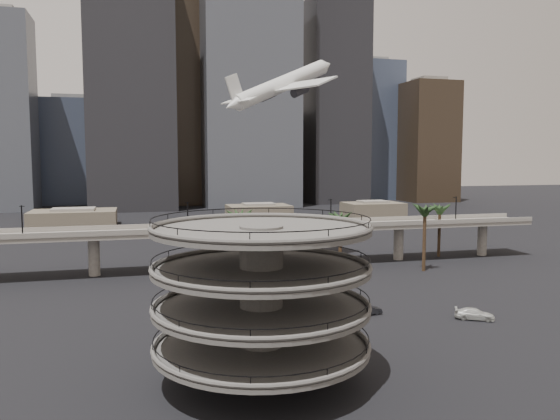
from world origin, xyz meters
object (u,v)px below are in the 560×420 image
object	(u,v)px
overpass	(258,233)
car_b	(367,310)
parking_ramp	(261,289)
car_c	(475,314)
car_a	(338,308)
airborne_jet	(282,85)

from	to	relation	value
overpass	car_b	bearing A→B (deg)	-79.06
car_b	parking_ramp	bearing A→B (deg)	126.47
parking_ramp	car_c	bearing A→B (deg)	21.47
parking_ramp	car_b	xyz separation A→B (m)	(20.59, 19.72, -9.10)
parking_ramp	overpass	distance (m)	60.46
overpass	parking_ramp	bearing A→B (deg)	-102.43
parking_ramp	car_a	distance (m)	28.95
parking_ramp	airborne_jet	xyz separation A→B (m)	(22.54, 74.12, 30.63)
parking_ramp	car_b	distance (m)	29.93
overpass	airborne_jet	distance (m)	37.64
parking_ramp	car_c	distance (m)	38.21
airborne_jet	car_c	bearing A→B (deg)	-105.21
car_c	overpass	bearing A→B (deg)	54.98
car_a	car_c	world-z (taller)	car_c
car_a	airborne_jet	bearing A→B (deg)	-14.84
overpass	car_a	size ratio (longest dim) A/B	28.44
overpass	car_b	size ratio (longest dim) A/B	29.03
car_a	car_b	distance (m)	4.30
car_c	car_a	bearing A→B (deg)	94.83
car_b	car_c	xyz separation A→B (m)	(13.96, -6.14, 0.05)
car_b	car_c	distance (m)	15.25
parking_ramp	airborne_jet	bearing A→B (deg)	73.09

